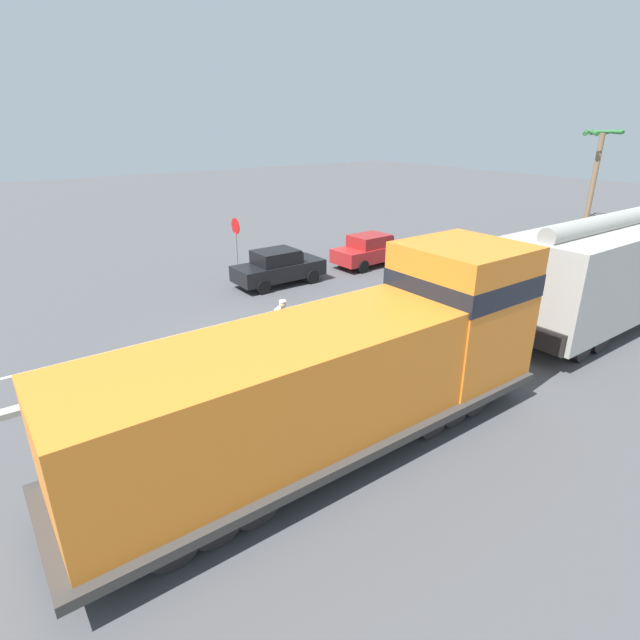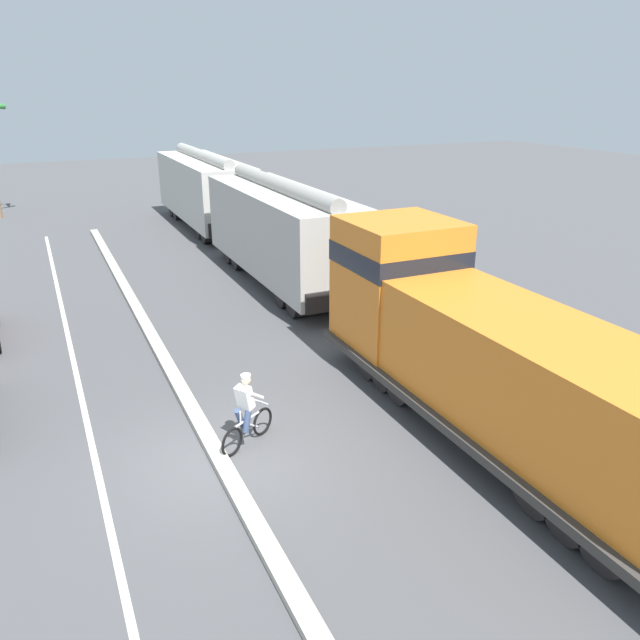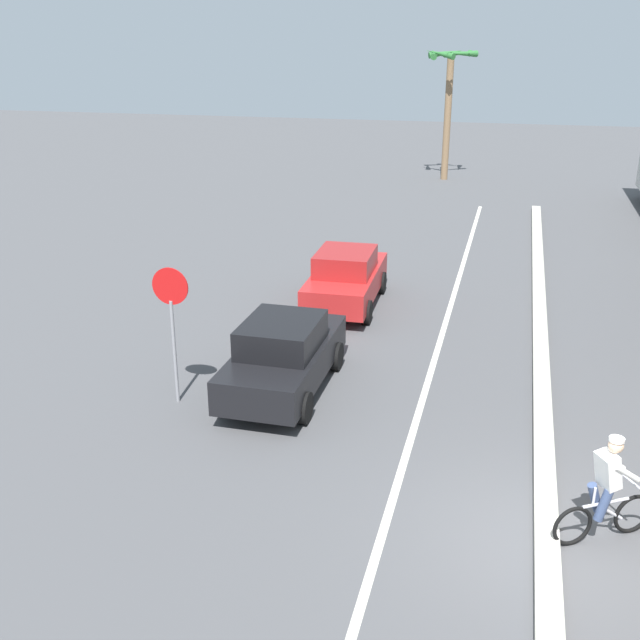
{
  "view_description": "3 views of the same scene",
  "coord_description": "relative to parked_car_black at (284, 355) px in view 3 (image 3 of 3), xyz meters",
  "views": [
    {
      "loc": [
        13.59,
        -7.55,
        7.06
      ],
      "look_at": [
        1.48,
        1.35,
        1.03
      ],
      "focal_mm": 28.0,
      "sensor_mm": 36.0,
      "label": 1
    },
    {
      "loc": [
        -2.8,
        -11.26,
        7.57
      ],
      "look_at": [
        3.3,
        1.95,
        2.02
      ],
      "focal_mm": 35.0,
      "sensor_mm": 36.0,
      "label": 2
    },
    {
      "loc": [
        -0.9,
        -9.78,
        7.05
      ],
      "look_at": [
        -4.96,
        5.6,
        1.04
      ],
      "focal_mm": 42.0,
      "sensor_mm": 36.0,
      "label": 3
    }
  ],
  "objects": [
    {
      "name": "parked_car_red",
      "position": [
        0.06,
        5.59,
        0.0
      ],
      "size": [
        1.95,
        4.26,
        1.62
      ],
      "color": "red",
      "rests_on": "ground"
    },
    {
      "name": "ground_plane",
      "position": [
        5.32,
        -3.98,
        -0.82
      ],
      "size": [
        120.0,
        120.0,
        0.0
      ],
      "primitive_type": "plane",
      "color": "#4C4C4F"
    },
    {
      "name": "median_curb",
      "position": [
        5.32,
        2.02,
        -0.74
      ],
      "size": [
        0.36,
        36.0,
        0.16
      ],
      "primitive_type": "cube",
      "color": "#B2AD9E",
      "rests_on": "ground"
    },
    {
      "name": "stop_sign",
      "position": [
        -1.97,
        -1.05,
        1.21
      ],
      "size": [
        0.76,
        0.08,
        2.88
      ],
      "color": "gray",
      "rests_on": "ground"
    },
    {
      "name": "lane_stripe",
      "position": [
        2.92,
        2.02,
        -0.81
      ],
      "size": [
        0.14,
        36.0,
        0.01
      ],
      "primitive_type": "cube",
      "color": "silver",
      "rests_on": "ground"
    },
    {
      "name": "cyclist",
      "position": [
        6.09,
        -3.64,
        0.0
      ],
      "size": [
        1.49,
        0.95,
        1.71
      ],
      "color": "black",
      "rests_on": "ground"
    },
    {
      "name": "palm_tree_near",
      "position": [
        0.62,
        26.57,
        4.16
      ],
      "size": [
        2.72,
        2.73,
        6.65
      ],
      "color": "#846647",
      "rests_on": "ground"
    },
    {
      "name": "parked_car_black",
      "position": [
        0.0,
        0.0,
        0.0
      ],
      "size": [
        1.85,
        4.21,
        1.62
      ],
      "color": "black",
      "rests_on": "ground"
    }
  ]
}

